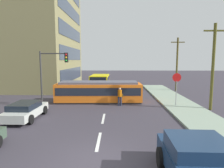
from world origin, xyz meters
The scene contains 15 objects.
ground_plane centered at (0.00, 10.00, 0.00)m, with size 120.00×120.00×0.00m, color #3A353F.
sidewalk_curb_right centered at (6.80, 6.00, 0.07)m, with size 3.20×36.00×0.14m, color #8DA08B.
lane_stripe_1 centered at (0.00, 2.00, 0.01)m, with size 0.16×2.40×0.01m, color silver.
lane_stripe_2 centered at (0.00, 6.00, 0.01)m, with size 0.16×2.40×0.01m, color silver.
lane_stripe_3 centered at (0.00, 17.67, 0.01)m, with size 0.16×2.40×0.01m, color silver.
lane_stripe_4 centered at (0.00, 23.67, 0.01)m, with size 0.16×2.40×0.01m, color silver.
corner_building centered at (-13.72, 23.60, 11.20)m, with size 15.45×16.68×22.40m.
streetcar_tram centered at (-0.81, 11.67, 1.06)m, with size 8.43×2.75×2.05m.
city_bus centered at (-1.47, 21.37, 1.10)m, with size 2.65×5.15×1.93m.
pedestrian_crossing centered at (1.26, 10.01, 0.94)m, with size 0.48×0.36×1.67m.
parked_sedan_mid centered at (-5.51, 5.83, 0.62)m, with size 2.01×4.13×1.19m.
stop_sign centered at (6.23, 9.61, 2.19)m, with size 0.76×0.07×2.88m.
traffic_light_mast centered at (-4.75, 9.53, 3.44)m, with size 2.51×0.33×4.92m.
utility_pole_near centered at (8.86, 8.67, 3.73)m, with size 1.80×0.24×7.10m.
utility_pole_mid centered at (9.02, 18.78, 3.71)m, with size 1.80×0.24×7.07m.
Camera 1 is at (0.88, -7.76, 4.18)m, focal length 31.73 mm.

